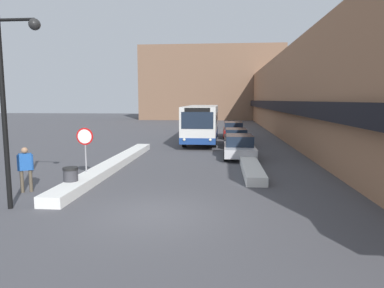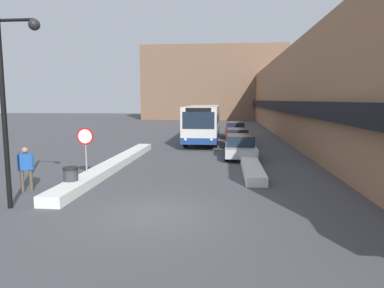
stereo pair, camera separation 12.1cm
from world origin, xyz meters
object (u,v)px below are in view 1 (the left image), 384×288
street_lamp (11,92)px  pedestrian (25,165)px  stop_sign (85,142)px  trash_bin (71,179)px  city_bus (202,122)px  parked_car_front (239,146)px  parked_car_middle (236,137)px  parked_car_back (233,130)px

street_lamp → pedestrian: size_ratio=3.50×
stop_sign → street_lamp: (-0.67, -4.07, 2.13)m
trash_bin → stop_sign: bearing=92.7°
city_bus → pedestrian: 17.87m
trash_bin → street_lamp: bearing=-107.9°
parked_car_front → pedestrian: pedestrian is taller
street_lamp → pedestrian: 3.55m
parked_car_middle → stop_sign: 14.21m
parked_car_middle → pedestrian: 16.76m
parked_car_front → pedestrian: bearing=-134.3°
city_bus → street_lamp: street_lamp is taller
stop_sign → street_lamp: 4.65m
city_bus → parked_car_back: 4.92m
parked_car_middle → street_lamp: size_ratio=0.71×
parked_car_front → street_lamp: size_ratio=0.68×
stop_sign → city_bus: bearing=73.8°
parked_car_middle → trash_bin: parked_car_middle is taller
stop_sign → pedestrian: stop_sign is taller
parked_car_back → pedestrian: (-8.68, -20.78, 0.33)m
city_bus → trash_bin: bearing=-104.3°
pedestrian → parked_car_middle: bearing=29.6°
stop_sign → trash_bin: stop_sign is taller
stop_sign → street_lamp: street_lamp is taller
parked_car_back → pedestrian: bearing=-112.7°
pedestrian → parked_car_back: bearing=38.1°
parked_car_middle → parked_car_back: 6.45m
parked_car_back → street_lamp: 24.28m
parked_car_front → parked_car_middle: parked_car_front is taller
parked_car_middle → street_lamp: (-7.78, -16.33, 3.16)m
stop_sign → trash_bin: (0.08, -1.74, -1.25)m
parked_car_middle → parked_car_back: size_ratio=0.90×
street_lamp → parked_car_front: bearing=54.5°
city_bus → parked_car_front: (2.82, -7.96, -0.99)m
parked_car_front → city_bus: bearing=109.5°
city_bus → pedestrian: bearing=-109.2°
parked_car_middle → city_bus: bearing=138.0°
stop_sign → trash_bin: size_ratio=2.50×
parked_car_front → stop_sign: bearing=-136.2°
trash_bin → pedestrian: bearing=-168.4°
street_lamp → trash_bin: (0.75, 2.34, -3.38)m
street_lamp → pedestrian: bearing=114.2°
parked_car_front → trash_bin: bearing=-129.4°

